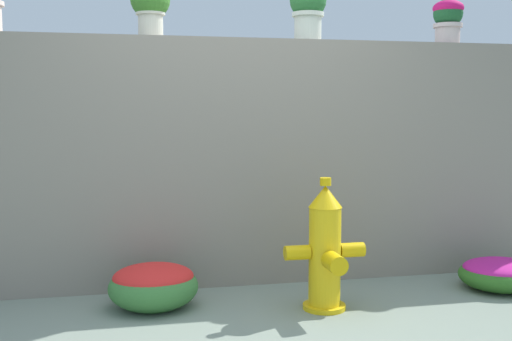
{
  "coord_description": "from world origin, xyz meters",
  "views": [
    {
      "loc": [
        -0.78,
        -3.54,
        1.28
      ],
      "look_at": [
        0.14,
        0.76,
        0.85
      ],
      "focal_mm": 43.18,
      "sensor_mm": 36.0,
      "label": 1
    }
  ],
  "objects_px": {
    "flower_bush_left": "(501,273)",
    "flower_bush_right": "(153,284)",
    "potted_plant_3": "(308,4)",
    "potted_plant_2": "(150,1)",
    "potted_plant_4": "(448,17)",
    "fire_hydrant": "(325,251)"
  },
  "relations": [
    {
      "from": "potted_plant_4",
      "to": "fire_hydrant",
      "type": "relative_size",
      "value": 0.42
    },
    {
      "from": "flower_bush_right",
      "to": "flower_bush_left",
      "type": "bearing_deg",
      "value": -2.12
    },
    {
      "from": "potted_plant_2",
      "to": "potted_plant_3",
      "type": "relative_size",
      "value": 0.95
    },
    {
      "from": "potted_plant_4",
      "to": "flower_bush_right",
      "type": "relative_size",
      "value": 0.61
    },
    {
      "from": "potted_plant_2",
      "to": "potted_plant_4",
      "type": "bearing_deg",
      "value": -1.16
    },
    {
      "from": "potted_plant_4",
      "to": "flower_bush_left",
      "type": "height_order",
      "value": "potted_plant_4"
    },
    {
      "from": "flower_bush_left",
      "to": "potted_plant_2",
      "type": "bearing_deg",
      "value": 164.6
    },
    {
      "from": "potted_plant_3",
      "to": "flower_bush_left",
      "type": "height_order",
      "value": "potted_plant_3"
    },
    {
      "from": "fire_hydrant",
      "to": "flower_bush_right",
      "type": "height_order",
      "value": "fire_hydrant"
    },
    {
      "from": "fire_hydrant",
      "to": "potted_plant_3",
      "type": "bearing_deg",
      "value": 82.02
    },
    {
      "from": "fire_hydrant",
      "to": "flower_bush_right",
      "type": "bearing_deg",
      "value": 166.59
    },
    {
      "from": "potted_plant_3",
      "to": "flower_bush_right",
      "type": "height_order",
      "value": "potted_plant_3"
    },
    {
      "from": "fire_hydrant",
      "to": "potted_plant_4",
      "type": "bearing_deg",
      "value": 32.21
    },
    {
      "from": "flower_bush_left",
      "to": "flower_bush_right",
      "type": "bearing_deg",
      "value": 177.88
    },
    {
      "from": "potted_plant_3",
      "to": "flower_bush_left",
      "type": "relative_size",
      "value": 0.71
    },
    {
      "from": "potted_plant_2",
      "to": "flower_bush_left",
      "type": "bearing_deg",
      "value": -15.4
    },
    {
      "from": "potted_plant_2",
      "to": "potted_plant_4",
      "type": "xyz_separation_m",
      "value": [
        2.3,
        -0.05,
        -0.05
      ]
    },
    {
      "from": "potted_plant_3",
      "to": "flower_bush_left",
      "type": "bearing_deg",
      "value": -26.04
    },
    {
      "from": "potted_plant_4",
      "to": "flower_bush_left",
      "type": "relative_size",
      "value": 0.58
    },
    {
      "from": "fire_hydrant",
      "to": "flower_bush_left",
      "type": "relative_size",
      "value": 1.4
    },
    {
      "from": "potted_plant_2",
      "to": "potted_plant_4",
      "type": "relative_size",
      "value": 1.17
    },
    {
      "from": "potted_plant_4",
      "to": "flower_bush_right",
      "type": "distance_m",
      "value": 3.02
    }
  ]
}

